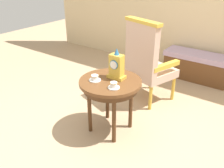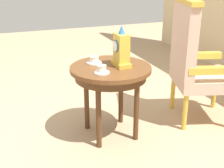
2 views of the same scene
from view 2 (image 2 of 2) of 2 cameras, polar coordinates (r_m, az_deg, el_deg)
ground_plane at (r=2.65m, az=0.49°, el=-10.27°), size 10.00×10.00×0.00m
side_table at (r=2.49m, az=-0.27°, el=1.63°), size 0.67×0.67×0.63m
teacup_left at (r=2.54m, az=-3.40°, el=4.54°), size 0.13×0.13×0.06m
teacup_right at (r=2.30m, az=-1.96°, el=2.73°), size 0.12×0.12×0.06m
mantel_clock at (r=2.44m, az=1.76°, el=6.46°), size 0.19×0.11×0.34m
armchair at (r=2.86m, az=15.41°, el=4.40°), size 0.68×0.67×1.14m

